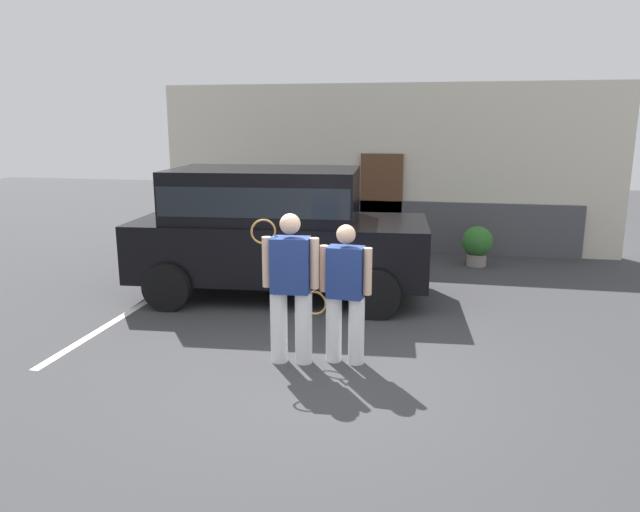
% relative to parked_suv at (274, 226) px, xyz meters
% --- Properties ---
extents(ground_plane, '(40.00, 40.00, 0.00)m').
position_rel_parked_suv_xyz_m(ground_plane, '(1.36, -2.75, -1.15)').
color(ground_plane, '#38383A').
extents(parking_stripe_0, '(0.12, 4.40, 0.01)m').
position_rel_parked_suv_xyz_m(parking_stripe_0, '(-1.89, -1.25, -1.14)').
color(parking_stripe_0, silver).
rests_on(parking_stripe_0, ground_plane).
extents(house_frontage, '(9.80, 0.40, 3.55)m').
position_rel_parked_suv_xyz_m(house_frontage, '(1.36, 3.92, 0.53)').
color(house_frontage, beige).
rests_on(house_frontage, ground_plane).
extents(parked_suv, '(4.74, 2.45, 2.05)m').
position_rel_parked_suv_xyz_m(parked_suv, '(0.00, 0.00, 0.00)').
color(parked_suv, black).
rests_on(parked_suv, ground_plane).
extents(tennis_player_man, '(0.79, 0.30, 1.77)m').
position_rel_parked_suv_xyz_m(tennis_player_man, '(0.93, -2.60, -0.22)').
color(tennis_player_man, white).
rests_on(tennis_player_man, ground_plane).
extents(tennis_player_woman, '(0.87, 0.28, 1.64)m').
position_rel_parked_suv_xyz_m(tennis_player_woman, '(1.54, -2.48, -0.30)').
color(tennis_player_woman, white).
rests_on(tennis_player_woman, ground_plane).
extents(potted_plant_by_porch, '(0.59, 0.59, 0.78)m').
position_rel_parked_suv_xyz_m(potted_plant_by_porch, '(3.33, 2.73, -0.71)').
color(potted_plant_by_porch, gray).
rests_on(potted_plant_by_porch, ground_plane).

